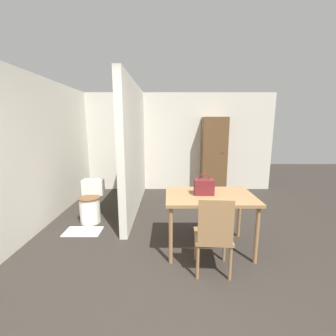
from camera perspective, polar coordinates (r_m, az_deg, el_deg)
The scene contains 10 objects.
ground_plane at distance 2.42m, azimuth 1.97°, elevation -34.20°, with size 16.00×16.00×0.00m, color #2D2823.
wall_back at distance 5.92m, azimuth 0.86°, elevation 6.52°, with size 5.30×0.12×2.50m.
wall_left at distance 4.36m, azimuth -29.29°, elevation 3.49°, with size 0.12×5.14×2.50m.
partition_wall at distance 4.56m, azimuth -8.28°, elevation 5.05°, with size 0.12×2.71×2.50m.
dining_table at distance 3.12m, azimuth 10.77°, elevation -8.19°, with size 1.18×0.81×0.78m.
wooden_chair at distance 2.70m, azimuth 11.77°, elevation -16.05°, with size 0.45×0.45×0.94m.
toilet at distance 4.29m, azimuth -18.75°, elevation -8.57°, with size 0.38×0.52×0.72m.
handbag at distance 3.06m, azimuth 9.38°, elevation -4.74°, with size 0.26×0.14×0.29m.
wooden_cabinet at distance 5.76m, azimuth 11.77°, elevation 3.11°, with size 0.60×0.48×1.89m.
bath_mat at distance 4.03m, azimuth -20.53°, elevation -14.83°, with size 0.58×0.34×0.01m.
Camera 1 is at (-0.06, -1.70, 1.72)m, focal length 24.00 mm.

